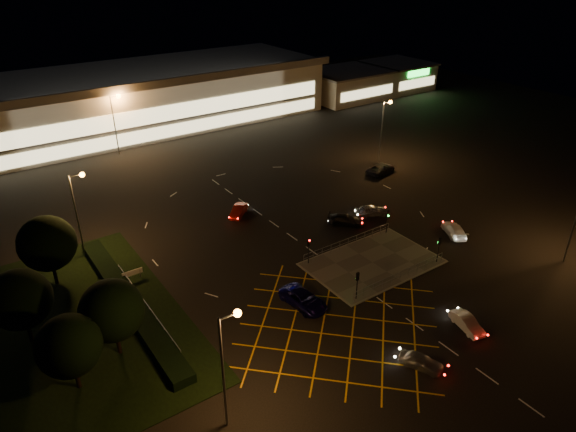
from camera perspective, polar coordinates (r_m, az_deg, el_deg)
ground at (r=58.51m, az=6.60°, el=-4.97°), size 180.00×180.00×0.00m
pedestrian_island at (r=58.44m, az=9.37°, el=-5.15°), size 14.00×9.00×0.12m
grass_verge at (r=52.98m, az=-22.29°, el=-11.07°), size 18.00×30.00×0.08m
hedge at (r=53.45m, az=-17.21°, el=-9.08°), size 2.00×26.00×1.00m
supermarket at (r=107.03m, az=-15.92°, el=12.59°), size 72.00×26.50×10.50m
retail_unit_a at (r=123.50m, az=6.57°, el=14.37°), size 18.80×14.80×6.35m
retail_unit_b at (r=134.33m, az=11.94°, el=15.06°), size 14.80×14.80×6.35m
streetlight_sw at (r=36.75m, az=-6.75°, el=-15.11°), size 1.78×0.56×10.03m
streetlight_nw at (r=60.56m, az=-22.25°, el=1.29°), size 1.78×0.56×10.03m
streetlight_ne at (r=84.47m, az=10.64°, el=10.15°), size 1.78×0.56×10.03m
streetlight_far_left at (r=91.09m, az=-18.58°, el=10.48°), size 1.78×0.56×10.03m
streetlight_far_right at (r=110.20m, az=1.70°, el=14.70°), size 1.78×0.56×10.03m
signal_sw at (r=51.28m, az=7.71°, el=-7.09°), size 0.28×0.30×3.15m
signal_se at (r=58.98m, az=16.46°, el=-3.05°), size 0.28×0.30×3.15m
signal_nw at (r=56.37m, az=2.32°, el=-3.33°), size 0.28×0.30×3.15m
signal_ne at (r=63.46m, az=11.02°, el=-0.07°), size 0.28×0.30×3.15m
tree_a at (r=43.88m, az=-23.16°, el=-13.13°), size 5.04×5.04×6.86m
tree_b at (r=50.12m, az=-27.64°, el=-8.22°), size 5.40×5.40×7.35m
tree_c at (r=57.13m, az=-25.19°, el=-2.78°), size 5.76×5.76×7.84m
tree_e at (r=45.75m, az=-18.98°, el=-9.90°), size 5.40×5.40×7.35m
car_near_silver at (r=46.05m, az=14.60°, el=-15.37°), size 2.92×4.01×1.27m
car_queue_white at (r=51.16m, az=19.27°, el=-11.15°), size 2.19×4.01×1.25m
car_left_blue at (r=51.07m, az=1.72°, el=-9.21°), size 2.95×5.58×1.49m
car_far_dkgrey at (r=65.60m, az=6.42°, el=-0.41°), size 4.66×4.57×1.35m
car_right_silver at (r=68.24m, az=9.30°, el=0.63°), size 4.71×3.37×1.49m
car_circ_red at (r=67.69m, az=-5.50°, el=0.57°), size 3.98×3.72×1.33m
car_east_grey at (r=81.53m, az=10.28°, el=5.19°), size 5.89×3.70×1.52m
car_approach_white at (r=66.12m, az=17.98°, el=-1.46°), size 3.89×5.00×1.35m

